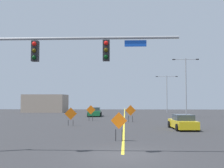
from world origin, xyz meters
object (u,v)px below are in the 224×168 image
street_lamp_mid_left (167,90)px  construction_sign_right_lane (91,111)px  street_lamp_near_left (186,83)px  car_green_approaching (95,112)px  construction_sign_left_lane (71,114)px  construction_sign_left_shoulder (130,111)px  traffic_signal_assembly (36,60)px  construction_sign_right_shoulder (119,123)px  car_yellow_far (183,122)px

street_lamp_mid_left → construction_sign_right_lane: (-13.10, -23.01, -3.38)m
street_lamp_near_left → car_green_approaching: bearing=169.5°
street_lamp_mid_left → construction_sign_left_lane: size_ratio=4.07×
construction_sign_left_shoulder → car_green_approaching: size_ratio=0.44×
street_lamp_near_left → car_green_approaching: 15.19m
traffic_signal_assembly → construction_sign_right_lane: 22.23m
construction_sign_right_shoulder → car_green_approaching: size_ratio=0.40×
car_yellow_far → car_green_approaching: 22.20m
traffic_signal_assembly → street_lamp_mid_left: (13.25, 44.98, -0.06)m
street_lamp_mid_left → construction_sign_right_lane: 26.70m
construction_sign_left_lane → construction_sign_right_shoulder: bearing=-63.6°
street_lamp_near_left → construction_sign_left_lane: bearing=-136.8°
construction_sign_left_lane → construction_sign_left_shoulder: size_ratio=0.92×
traffic_signal_assembly → construction_sign_left_lane: traffic_signal_assembly is taller
construction_sign_right_shoulder → car_green_approaching: 27.61m
construction_sign_right_shoulder → street_lamp_near_left: bearing=68.5°
street_lamp_near_left → construction_sign_left_lane: street_lamp_near_left is taller
construction_sign_left_lane → construction_sign_right_lane: size_ratio=0.95×
street_lamp_near_left → construction_sign_left_shoulder: (-8.61, -8.66, -4.01)m
street_lamp_near_left → construction_sign_right_lane: size_ratio=4.51×
car_yellow_far → construction_sign_right_lane: bearing=134.2°
traffic_signal_assembly → car_yellow_far: size_ratio=2.43×
construction_sign_right_lane → car_yellow_far: bearing=-45.8°
traffic_signal_assembly → construction_sign_left_lane: bearing=94.2°
street_lamp_mid_left → construction_sign_left_lane: 33.33m
construction_sign_left_lane → construction_sign_left_shoulder: (6.31, 5.36, 0.12)m
traffic_signal_assembly → construction_sign_right_shoulder: (4.13, 4.52, -3.51)m
car_yellow_far → traffic_signal_assembly: bearing=-129.2°
construction_sign_left_lane → construction_sign_right_shoulder: construction_sign_left_lane is taller
street_lamp_mid_left → car_yellow_far: (-3.44, -32.94, -4.03)m
construction_sign_right_shoulder → car_green_approaching: (-4.55, 27.23, -0.54)m
construction_sign_left_shoulder → car_yellow_far: construction_sign_left_shoulder is taller
street_lamp_mid_left → construction_sign_right_shoulder: (-9.12, -40.46, -3.45)m
street_lamp_mid_left → construction_sign_left_lane: (-14.36, -29.87, -3.49)m
construction_sign_left_lane → car_green_approaching: size_ratio=0.41×
construction_sign_right_lane → traffic_signal_assembly: bearing=-90.4°
construction_sign_right_lane → car_yellow_far: 13.87m
traffic_signal_assembly → street_lamp_mid_left: bearing=73.6°
construction_sign_left_shoulder → car_green_approaching: bearing=116.4°
construction_sign_right_lane → street_lamp_near_left: bearing=27.6°
street_lamp_mid_left → traffic_signal_assembly: bearing=-106.4°
construction_sign_right_lane → construction_sign_right_shoulder: bearing=-77.1°
construction_sign_left_lane → construction_sign_right_lane: (1.26, 6.86, 0.11)m
street_lamp_mid_left → construction_sign_left_lane: street_lamp_mid_left is taller
street_lamp_near_left → traffic_signal_assembly: bearing=-115.4°
construction_sign_left_shoulder → car_yellow_far: (4.61, -8.42, -0.67)m
street_lamp_mid_left → construction_sign_left_shoulder: size_ratio=3.76×
car_green_approaching → construction_sign_left_lane: bearing=-92.4°
traffic_signal_assembly → street_lamp_mid_left: 46.89m
street_lamp_near_left → construction_sign_right_shoulder: 26.75m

